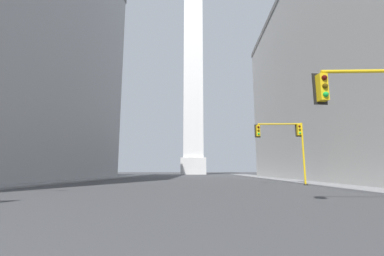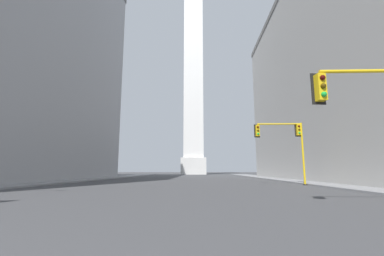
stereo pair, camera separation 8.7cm
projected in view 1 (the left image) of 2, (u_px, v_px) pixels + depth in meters
sidewalk_left at (67, 181)px, 33.08m from camera, size 5.00×109.55×0.15m
sidewalk_right at (302, 181)px, 32.22m from camera, size 5.00×109.55×0.15m
obelisk at (194, 72)px, 96.48m from camera, size 8.74×8.74×79.11m
traffic_light_mid_right at (287, 137)px, 25.48m from camera, size 4.85×0.52×6.10m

